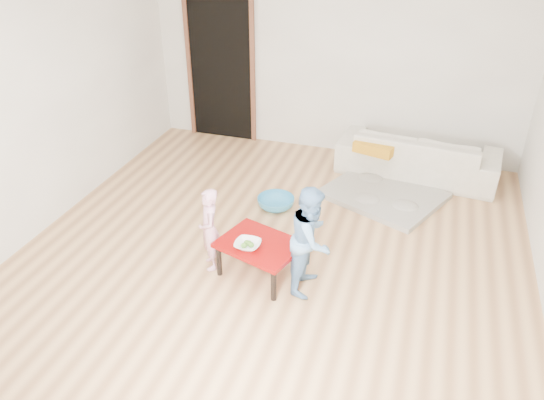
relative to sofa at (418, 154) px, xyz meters
The scene contains 13 objects.
floor 2.41m from the sofa, 120.91° to the right, with size 5.00×5.00×0.01m, color #A06E44.
back_wall 1.65m from the sofa, 159.87° to the left, with size 5.00×0.02×2.60m, color white.
left_wall 4.37m from the sofa, 151.19° to the right, with size 0.02×5.00×2.60m, color white.
doorway 2.95m from the sofa, behind, with size 1.02×0.08×2.11m, color brown, non-canonical shape.
sofa is the anchor object (origin of this frame).
cushion 0.57m from the sofa, 154.97° to the right, with size 0.49×0.43×0.13m, color orange.
red_table 2.85m from the sofa, 115.92° to the right, with size 0.73×0.55×0.36m, color maroon, non-canonical shape.
bowl 2.98m from the sofa, 116.44° to the right, with size 0.24×0.24×0.06m, color white.
broccoli 2.98m from the sofa, 116.44° to the right, with size 0.12×0.12×0.06m, color #2D5919, non-canonical shape.
child_pink 3.11m from the sofa, 124.03° to the right, with size 0.31×0.20×0.84m, color #DD6592.
child_blue 2.70m from the sofa, 106.34° to the right, with size 0.50×0.39×1.03m, color #5B9AD3.
basin 2.01m from the sofa, 137.39° to the right, with size 0.43×0.43×0.13m, color teal.
blanket 0.82m from the sofa, 113.83° to the right, with size 1.26×1.05×0.06m, color #A39C90, non-canonical shape.
Camera 1 is at (1.31, -4.31, 3.18)m, focal length 35.00 mm.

